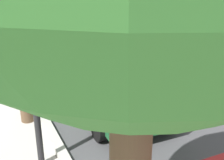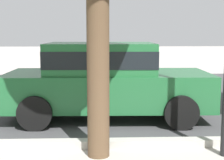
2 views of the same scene
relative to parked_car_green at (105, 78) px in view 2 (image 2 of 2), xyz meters
The scene contains 3 objects.
street_surface 3.22m from the parked_car_green, 115.58° to the left, with size 60.00×9.00×0.01m, color #424244.
curb_stone 2.37m from the parked_car_green, 126.90° to the right, with size 60.00×0.20×0.12m, color #B2AFA8.
parked_car_green is the anchor object (origin of this frame).
Camera 2 is at (1.21, -2.10, 1.77)m, focal length 53.62 mm.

